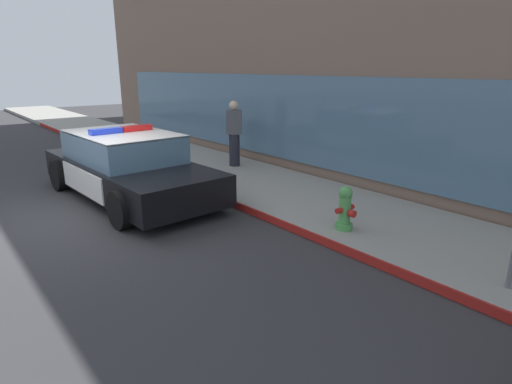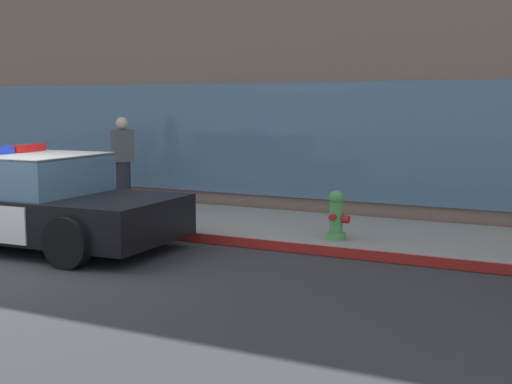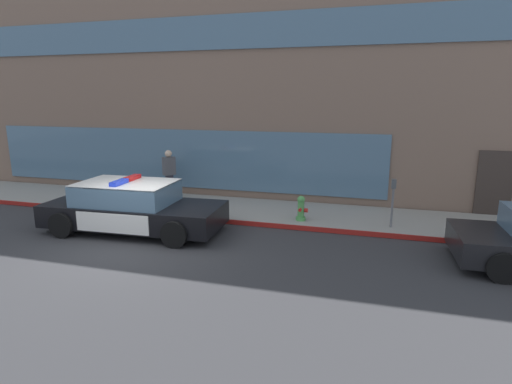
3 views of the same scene
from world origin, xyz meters
The scene contains 7 objects.
ground centered at (0.00, 0.00, 0.00)m, with size 48.00×48.00×0.00m, color #303033.
sidewalk centered at (0.00, 3.66, 0.07)m, with size 48.00×2.68×0.15m, color gray.
curb_red_paint centered at (0.00, 2.30, 0.08)m, with size 28.80×0.04×0.14m, color maroon.
storefront_building centered at (1.54, 10.60, 3.99)m, with size 25.18×11.20×7.98m.
police_cruiser centered at (-0.74, 0.99, 0.68)m, with size 4.97×2.29×1.49m.
fire_hydrant centered at (3.65, 2.80, 0.50)m, with size 0.34×0.39×0.73m.
pedestrian_on_sidewalk centered at (-1.25, 4.15, 1.01)m, with size 0.45×0.47×1.71m.
Camera 1 is at (7.83, -2.39, 2.70)m, focal length 29.91 mm.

